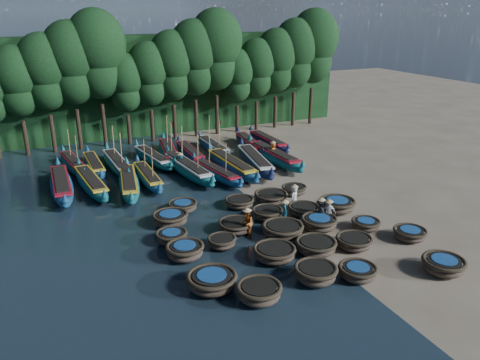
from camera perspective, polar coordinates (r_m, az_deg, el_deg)
name	(u,v)px	position (r m, az deg, el deg)	size (l,w,h in m)	color
ground	(266,211)	(30.59, 3.14, -3.75)	(120.00, 120.00, 0.00)	gray
foliage_wall	(162,84)	(50.51, -9.47, 11.44)	(40.00, 3.00, 10.00)	black
coracle_1	(259,292)	(21.50, 2.34, -13.46)	(2.10, 2.10, 0.82)	#4E3E30
coracle_2	(316,273)	(23.09, 9.19, -11.12)	(2.23, 2.23, 0.84)	#4E3E30
coracle_3	(358,272)	(23.77, 14.15, -10.77)	(2.10, 2.10, 0.69)	#4E3E30
coracle_4	(443,265)	(25.59, 23.56, -9.45)	(2.58, 2.58, 0.77)	#4E3E30
coracle_5	(212,281)	(22.29, -3.44, -12.16)	(2.54, 2.54, 0.81)	#4E3E30
coracle_6	(274,253)	(24.69, 4.23, -8.83)	(2.37, 2.37, 0.75)	#4E3E30
coracle_7	(316,246)	(25.63, 9.26, -7.93)	(2.23, 2.23, 0.73)	#4E3E30
coracle_8	(354,242)	(26.56, 13.74, -7.31)	(2.35, 2.35, 0.67)	#4E3E30
coracle_9	(410,234)	(28.39, 20.00, -6.15)	(1.96, 1.96, 0.66)	#4E3E30
coracle_10	(185,251)	(24.89, -6.73, -8.55)	(2.06, 2.06, 0.82)	#4E3E30
coracle_11	(222,242)	(25.85, -2.22, -7.52)	(1.62, 1.62, 0.65)	#4E3E30
coracle_12	(283,230)	(26.99, 5.24, -6.09)	(2.88, 2.88, 0.84)	#4E3E30
coracle_13	(319,222)	(28.24, 9.63, -5.13)	(2.19, 2.19, 0.78)	#4E3E30
coracle_14	(366,224)	(28.83, 15.07, -5.21)	(2.03, 2.03, 0.63)	#4E3E30
coracle_15	(172,236)	(26.59, -8.35, -6.83)	(1.81, 1.81, 0.70)	#4E3E30
coracle_16	(236,226)	(27.54, -0.54, -5.60)	(2.48, 2.48, 0.71)	#4E3E30
coracle_17	(267,213)	(29.21, 3.36, -4.07)	(2.21, 2.21, 0.72)	#4E3E30
coracle_18	(303,209)	(30.06, 7.74, -3.58)	(2.15, 2.15, 0.66)	#4E3E30
coracle_19	(337,205)	(30.86, 11.75, -2.96)	(2.88, 2.88, 0.85)	#4E3E30
coracle_20	(170,218)	(28.65, -8.49, -4.64)	(2.61, 2.61, 0.81)	#4E3E30
coracle_21	(183,206)	(30.53, -7.01, -3.16)	(2.05, 2.05, 0.65)	#4E3E30
coracle_22	(240,202)	(30.93, -0.05, -2.71)	(2.16, 2.16, 0.64)	#4E3E30
coracle_23	(271,197)	(31.58, 3.81, -2.12)	(2.79, 2.79, 0.77)	#4E3E30
coracle_24	(294,190)	(33.28, 6.63, -1.16)	(1.80, 1.80, 0.64)	#4E3E30
long_boat_0	(62,185)	(35.68, -20.93, -0.55)	(1.75, 8.76, 1.54)	navy
long_boat_1	(91,183)	(35.49, -17.71, -0.32)	(2.16, 8.21, 1.45)	#10555E
long_boat_2	(129,183)	(34.74, -13.37, -0.35)	(2.70, 8.04, 1.43)	#10555E
long_boat_3	(148,177)	(35.90, -11.18, 0.42)	(1.37, 7.42, 3.15)	navy
long_boat_4	(188,169)	(36.86, -6.33, 1.36)	(2.41, 8.81, 3.76)	#10555E
long_boat_5	(216,173)	(36.13, -2.97, 0.91)	(2.42, 7.38, 3.17)	navy
long_boat_6	(232,165)	(37.52, -1.04, 1.84)	(1.95, 9.02, 1.59)	navy
long_boat_7	(255,161)	(38.54, 1.83, 2.33)	(3.09, 9.00, 1.60)	#0E1E36
long_boat_8	(274,156)	(39.95, 4.14, 2.94)	(1.91, 9.17, 1.61)	#10555E
long_boat_9	(73,164)	(40.48, -19.65, 1.87)	(2.24, 7.45, 3.19)	#10555E
long_boat_10	(94,165)	(39.75, -17.36, 1.78)	(1.36, 7.35, 1.29)	navy
long_boat_11	(117,163)	(39.43, -14.75, 1.98)	(1.72, 8.12, 3.45)	#10555E
long_boat_12	(153,158)	(40.42, -10.60, 2.70)	(2.44, 7.62, 1.36)	#10555E
long_boat_13	(169,152)	(41.65, -8.69, 3.41)	(2.74, 8.30, 3.57)	#10555E
long_boat_14	(190,153)	(41.41, -6.12, 3.33)	(1.48, 7.46, 1.31)	#0E1E36
long_boat_15	(213,147)	(43.10, -3.34, 4.09)	(1.32, 7.52, 3.19)	navy
long_boat_16	(249,144)	(43.76, 1.16, 4.42)	(2.51, 8.02, 1.42)	#0E1E36
long_boat_17	(268,141)	(44.72, 3.44, 4.71)	(1.44, 7.96, 1.40)	#0E1E36
fisherman_0	(294,196)	(30.84, 6.62, -1.94)	(0.91, 0.86, 1.77)	silver
fisherman_1	(284,210)	(28.54, 5.44, -3.72)	(0.52, 0.59, 1.70)	#1A6171
fisherman_2	(247,222)	(26.81, 0.84, -5.18)	(0.92, 1.02, 1.91)	#B45318
fisherman_3	(321,210)	(28.95, 9.82, -3.66)	(0.70, 1.08, 1.79)	black
fisherman_4	(329,211)	(28.85, 10.74, -3.78)	(0.89, 0.92, 1.75)	silver
fisherman_5	(180,162)	(37.77, -7.27, 2.14)	(0.63, 1.49, 1.75)	#1A6171
fisherman_6	(273,151)	(40.17, 4.03, 3.52)	(0.96, 1.02, 1.96)	#B45318
tree_1	(16,80)	(45.06, -25.61, 10.89)	(4.09, 4.09, 9.65)	black
tree_2	(44,71)	(45.01, -22.78, 12.15)	(4.51, 4.51, 10.63)	black
tree_3	(71,62)	(45.09, -19.92, 13.38)	(4.92, 4.92, 11.60)	black
tree_4	(97,53)	(45.30, -17.06, 14.58)	(5.34, 5.34, 12.58)	black
tree_5	(125,82)	(45.98, -13.83, 11.53)	(3.68, 3.68, 8.68)	black
tree_6	(149,73)	(46.38, -11.06, 12.65)	(4.09, 4.09, 9.65)	black
tree_7	(172,65)	(46.90, -8.32, 13.72)	(4.51, 4.51, 10.63)	black
tree_8	(194,57)	(47.54, -5.62, 14.73)	(4.92, 4.92, 11.60)	black
tree_9	(216,49)	(48.28, -2.97, 15.68)	(5.34, 5.34, 12.58)	black
tree_10	(237,75)	(49.46, -0.38, 12.66)	(3.68, 3.68, 8.68)	black
tree_11	(257,67)	(50.36, 2.07, 13.56)	(4.09, 4.09, 9.65)	black
tree_12	(276,60)	(51.36, 4.45, 14.39)	(4.51, 4.51, 10.63)	black
tree_13	(295,53)	(52.45, 6.75, 15.18)	(4.92, 4.92, 11.60)	black
tree_14	(314,45)	(53.62, 8.97, 15.90)	(5.34, 5.34, 12.58)	black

